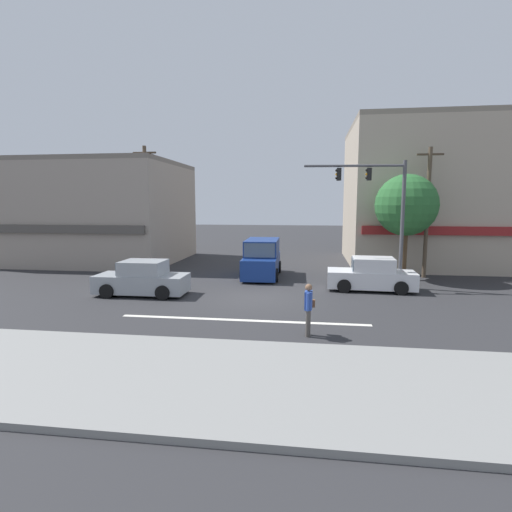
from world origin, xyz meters
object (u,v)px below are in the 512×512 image
(sedan_parked_curbside, at_px, (142,280))
(van_approaching_near, at_px, (262,259))
(traffic_light_mast, at_px, (383,203))
(pedestrian_foreground_with_bag, at_px, (309,306))
(street_tree, at_px, (406,205))
(utility_pole_near_left, at_px, (146,208))
(utility_pole_far_right, at_px, (427,211))
(sedan_crossing_rightbound, at_px, (371,276))

(sedan_parked_curbside, distance_m, van_approaching_near, 7.25)
(traffic_light_mast, relative_size, pedestrian_foreground_with_bag, 3.71)
(street_tree, relative_size, utility_pole_near_left, 0.76)
(utility_pole_far_right, xyz_separation_m, traffic_light_mast, (-2.93, -3.11, 0.43))
(traffic_light_mast, bearing_deg, sedan_parked_curbside, -163.94)
(utility_pole_far_right, bearing_deg, utility_pole_near_left, -178.82)
(utility_pole_near_left, distance_m, sedan_crossing_rightbound, 13.56)
(street_tree, xyz_separation_m, sedan_parked_curbside, (-12.64, -5.51, -3.33))
(street_tree, bearing_deg, sedan_crossing_rightbound, -125.17)
(utility_pole_far_right, distance_m, sedan_parked_curbside, 15.59)
(street_tree, bearing_deg, pedestrian_foreground_with_bag, -116.51)
(traffic_light_mast, bearing_deg, van_approaching_near, 160.20)
(traffic_light_mast, height_order, van_approaching_near, traffic_light_mast)
(sedan_crossing_rightbound, relative_size, pedestrian_foreground_with_bag, 2.50)
(van_approaching_near, relative_size, pedestrian_foreground_with_bag, 2.78)
(utility_pole_near_left, height_order, sedan_parked_curbside, utility_pole_near_left)
(street_tree, relative_size, pedestrian_foreground_with_bag, 3.43)
(pedestrian_foreground_with_bag, bearing_deg, street_tree, 63.49)
(utility_pole_near_left, bearing_deg, sedan_crossing_rightbound, -15.32)
(utility_pole_far_right, relative_size, sedan_parked_curbside, 1.74)
(traffic_light_mast, relative_size, van_approaching_near, 1.33)
(utility_pole_far_right, distance_m, sedan_crossing_rightbound, 5.97)
(street_tree, xyz_separation_m, sedan_crossing_rightbound, (-2.15, -3.04, -3.33))
(utility_pole_near_left, xyz_separation_m, sedan_crossing_rightbound, (12.71, -3.48, -3.19))
(street_tree, distance_m, sedan_parked_curbside, 14.18)
(sedan_parked_curbside, distance_m, pedestrian_foreground_with_bag, 8.90)
(sedan_parked_curbside, bearing_deg, street_tree, 23.54)
(sedan_crossing_rightbound, distance_m, pedestrian_foreground_with_bag, 7.76)
(van_approaching_near, bearing_deg, utility_pole_far_right, 5.53)
(utility_pole_far_right, bearing_deg, traffic_light_mast, -133.34)
(street_tree, height_order, van_approaching_near, street_tree)
(street_tree, height_order, utility_pole_far_right, utility_pole_far_right)
(street_tree, xyz_separation_m, utility_pole_near_left, (-14.86, 0.44, -0.14))
(utility_pole_far_right, bearing_deg, sedan_parked_curbside, -155.77)
(traffic_light_mast, height_order, sedan_parked_curbside, traffic_light_mast)
(van_approaching_near, bearing_deg, traffic_light_mast, -19.80)
(traffic_light_mast, distance_m, sedan_parked_curbside, 11.97)
(utility_pole_near_left, bearing_deg, utility_pole_far_right, 1.18)
(utility_pole_far_right, relative_size, van_approaching_near, 1.55)
(traffic_light_mast, relative_size, sedan_crossing_rightbound, 1.48)
(sedan_parked_curbside, xyz_separation_m, van_approaching_near, (4.84, 5.39, 0.29))
(utility_pole_far_right, xyz_separation_m, sedan_parked_curbside, (-13.94, -6.28, -3.04))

